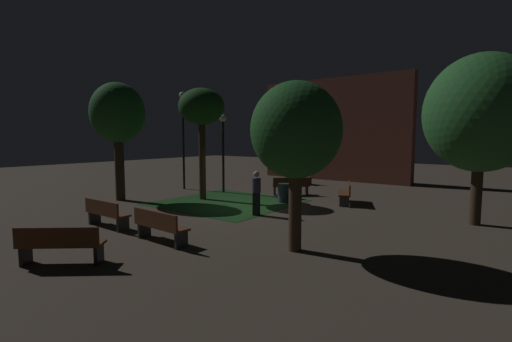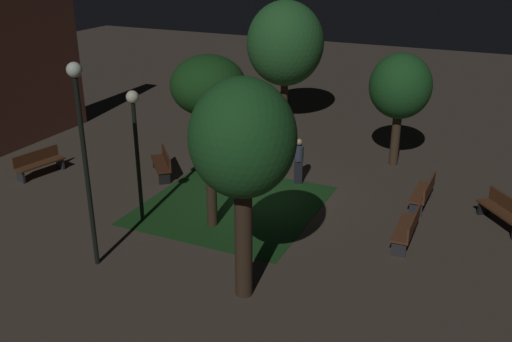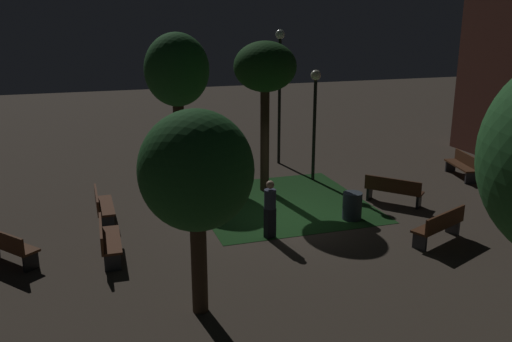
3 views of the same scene
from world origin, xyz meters
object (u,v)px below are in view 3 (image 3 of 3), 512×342
lamp_post_plaza_west (280,76)px  tree_back_right (196,172)px  bench_lawn_edge (107,239)px  bench_near_trees (393,190)px  pedestrian (270,208)px  tree_back_left (177,72)px  bench_front_left (463,165)px  tree_lawn_side (265,70)px  lamp_post_near_wall (315,105)px  bench_by_lamp (440,225)px  trash_bin (352,206)px  bench_corner (6,245)px  bench_path_side (102,205)px

lamp_post_plaza_west → tree_back_right: bearing=-28.1°
bench_lawn_edge → bench_near_trees: bearing=98.3°
tree_back_right → lamp_post_plaza_west: bearing=151.9°
bench_near_trees → pedestrian: bearing=-73.7°
tree_back_right → tree_back_left: bearing=171.9°
bench_front_left → tree_lawn_side: size_ratio=0.37×
lamp_post_near_wall → lamp_post_plaza_west: size_ratio=0.76×
bench_near_trees → lamp_post_plaza_west: (-5.77, -1.74, 3.02)m
bench_by_lamp → lamp_post_plaza_west: bearing=-171.7°
bench_lawn_edge → trash_bin: bearing=94.1°
bench_corner → bench_by_lamp: bearing=78.7°
tree_back_left → trash_bin: tree_back_left is taller
bench_corner → lamp_post_near_wall: 10.89m
tree_back_left → lamp_post_near_wall: 5.08m
bench_front_left → lamp_post_near_wall: bearing=-104.6°
bench_near_trees → bench_corner: (0.88, -11.19, 0.00)m
bench_path_side → bench_front_left: (-0.46, 12.88, 0.00)m
trash_bin → tree_back_left: bearing=-147.5°
bench_path_side → pedestrian: (2.70, 4.23, 0.37)m
bench_near_trees → bench_by_lamp: 3.06m
bench_lawn_edge → tree_lawn_side: bearing=125.7°
bench_front_left → bench_by_lamp: bearing=-42.8°
tree_lawn_side → pedestrian: 5.25m
bench_lawn_edge → lamp_post_near_wall: bearing=121.0°
bench_front_left → lamp_post_near_wall: 6.01m
tree_back_left → tree_back_right: 10.05m
bench_corner → tree_lawn_side: size_ratio=0.34×
bench_by_lamp → tree_back_right: 7.36m
bench_front_left → bench_by_lamp: (4.83, -4.47, 0.00)m
bench_front_left → lamp_post_plaza_west: 7.62m
bench_corner → tree_back_left: (-6.30, 5.39, 3.34)m
bench_lawn_edge → tree_back_right: bearing=26.9°
bench_lawn_edge → tree_lawn_side: tree_lawn_side is taller
bench_lawn_edge → bench_by_lamp: bearing=78.3°
tree_back_left → lamp_post_near_wall: size_ratio=1.32×
trash_bin → bench_front_left: bearing=113.8°
bench_front_left → pedestrian: size_ratio=1.16×
tree_lawn_side → pedestrian: (3.96, -1.20, -3.23)m
bench_near_trees → bench_front_left: (-1.81, 4.03, 0.00)m
lamp_post_near_wall → lamp_post_plaza_west: 2.69m
bench_corner → tree_back_left: tree_back_left is taller
lamp_post_plaza_west → tree_lawn_side: bearing=-28.0°
tree_back_left → lamp_post_plaza_west: lamp_post_plaza_west is taller
bench_corner → pedestrian: pedestrian is taller
bench_path_side → lamp_post_plaza_west: size_ratio=0.34×
bench_near_trees → tree_back_left: (-5.42, -5.81, 3.34)m
bench_near_trees → bench_corner: 11.23m
bench_by_lamp → tree_back_left: bearing=-147.6°
tree_back_right → trash_bin: bearing=124.7°
tree_back_right → pedestrian: (-3.15, 2.60, -2.10)m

